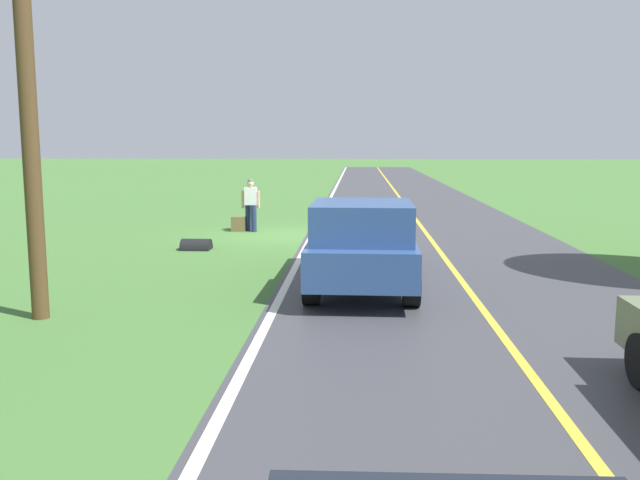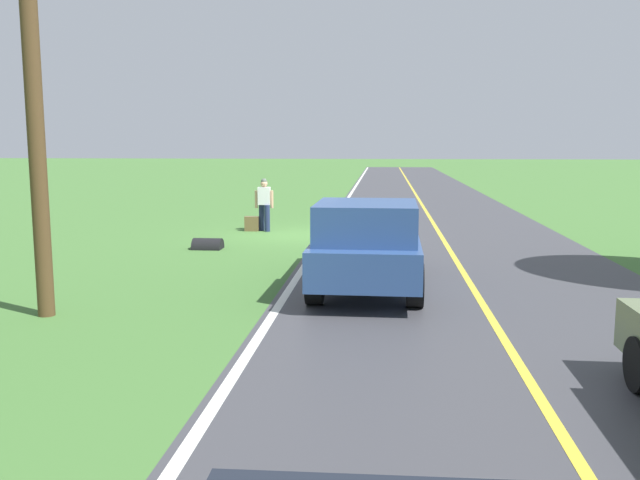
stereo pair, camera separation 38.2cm
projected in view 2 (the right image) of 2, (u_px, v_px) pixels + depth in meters
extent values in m
plane|color=#427033|center=(298.00, 235.00, 21.43)|extent=(200.00, 200.00, 0.00)
cube|color=#3D3D42|center=(442.00, 237.00, 21.01)|extent=(7.72, 120.00, 0.00)
cube|color=silver|center=(324.00, 235.00, 21.35)|extent=(0.16, 117.60, 0.00)
cube|color=gold|center=(442.00, 237.00, 21.01)|extent=(0.14, 117.60, 0.00)
cylinder|color=navy|center=(267.00, 218.00, 22.24)|extent=(0.18, 0.18, 0.88)
cylinder|color=navy|center=(262.00, 217.00, 22.49)|extent=(0.18, 0.18, 0.88)
cube|color=white|center=(264.00, 196.00, 22.26)|extent=(0.41, 0.27, 0.58)
sphere|color=tan|center=(264.00, 184.00, 22.20)|extent=(0.23, 0.23, 0.23)
sphere|color=#4C564C|center=(264.00, 181.00, 22.19)|extent=(0.20, 0.20, 0.20)
cube|color=#591E19|center=(265.00, 195.00, 22.45)|extent=(0.33, 0.21, 0.44)
cylinder|color=tan|center=(272.00, 199.00, 22.24)|extent=(0.10, 0.10, 0.58)
cylinder|color=tan|center=(256.00, 199.00, 22.27)|extent=(0.10, 0.10, 0.58)
cube|color=brown|center=(252.00, 224.00, 22.37)|extent=(0.47, 0.21, 0.49)
cube|color=#2D4C84|center=(368.00, 249.00, 13.79)|extent=(2.08, 5.43, 0.70)
cube|color=#2D4C84|center=(366.00, 222.00, 12.52)|extent=(1.87, 2.19, 0.72)
cube|color=black|center=(366.00, 218.00, 12.51)|extent=(1.70, 1.32, 0.43)
cube|color=#2D4C84|center=(414.00, 216.00, 14.67)|extent=(0.15, 3.03, 0.45)
cube|color=#2D4C84|center=(328.00, 215.00, 14.87)|extent=(0.15, 3.03, 0.45)
cube|color=#2D4C84|center=(373.00, 209.00, 16.26)|extent=(1.84, 0.13, 0.45)
cylinder|color=black|center=(415.00, 285.00, 12.02)|extent=(0.31, 0.80, 0.80)
cylinder|color=black|center=(315.00, 283.00, 12.21)|extent=(0.31, 0.80, 0.80)
cylinder|color=black|center=(411.00, 255.00, 15.27)|extent=(0.31, 0.80, 0.80)
cylinder|color=black|center=(332.00, 253.00, 15.46)|extent=(0.31, 0.80, 0.80)
cylinder|color=brown|center=(32.00, 66.00, 10.89)|extent=(0.28, 0.28, 8.29)
cylinder|color=black|center=(208.00, 249.00, 18.66)|extent=(0.80, 0.60, 0.60)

